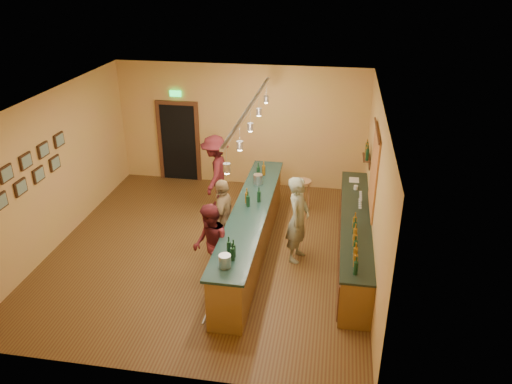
% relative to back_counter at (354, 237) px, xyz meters
% --- Properties ---
extents(floor, '(7.00, 7.00, 0.00)m').
position_rel_back_counter_xyz_m(floor, '(-2.97, -0.18, -0.49)').
color(floor, '#4F2C16').
rests_on(floor, ground).
extents(ceiling, '(6.50, 7.00, 0.02)m').
position_rel_back_counter_xyz_m(ceiling, '(-2.97, -0.18, 2.71)').
color(ceiling, silver).
rests_on(ceiling, wall_back).
extents(wall_back, '(6.50, 0.02, 3.20)m').
position_rel_back_counter_xyz_m(wall_back, '(-2.97, 3.32, 1.11)').
color(wall_back, gold).
rests_on(wall_back, floor).
extents(wall_front, '(6.50, 0.02, 3.20)m').
position_rel_back_counter_xyz_m(wall_front, '(-2.97, -3.68, 1.11)').
color(wall_front, gold).
rests_on(wall_front, floor).
extents(wall_left, '(0.02, 7.00, 3.20)m').
position_rel_back_counter_xyz_m(wall_left, '(-6.22, -0.18, 1.11)').
color(wall_left, gold).
rests_on(wall_left, floor).
extents(wall_right, '(0.02, 7.00, 3.20)m').
position_rel_back_counter_xyz_m(wall_right, '(0.28, -0.18, 1.11)').
color(wall_right, gold).
rests_on(wall_right, floor).
extents(doorway, '(1.15, 0.09, 2.48)m').
position_rel_back_counter_xyz_m(doorway, '(-4.67, 3.30, 0.64)').
color(doorway, black).
rests_on(doorway, wall_back).
extents(tapestry, '(0.03, 1.40, 1.60)m').
position_rel_back_counter_xyz_m(tapestry, '(0.26, 0.22, 1.36)').
color(tapestry, '#9F3B1F').
rests_on(tapestry, wall_right).
extents(bottle_shelf, '(0.17, 0.55, 0.54)m').
position_rel_back_counter_xyz_m(bottle_shelf, '(0.20, 1.72, 1.18)').
color(bottle_shelf, '#4A2C16').
rests_on(bottle_shelf, wall_right).
extents(picture_grid, '(0.06, 2.20, 0.70)m').
position_rel_back_counter_xyz_m(picture_grid, '(-6.18, -0.93, 1.46)').
color(picture_grid, '#382111').
rests_on(picture_grid, wall_left).
extents(back_counter, '(0.60, 4.55, 1.27)m').
position_rel_back_counter_xyz_m(back_counter, '(0.00, 0.00, 0.00)').
color(back_counter, brown).
rests_on(back_counter, floor).
extents(tasting_bar, '(0.73, 5.10, 1.38)m').
position_rel_back_counter_xyz_m(tasting_bar, '(-2.09, -0.18, 0.12)').
color(tasting_bar, brown).
rests_on(tasting_bar, floor).
extents(pendant_track, '(0.11, 4.60, 0.50)m').
position_rel_back_counter_xyz_m(pendant_track, '(-2.09, -0.18, 2.50)').
color(pendant_track, silver).
rests_on(pendant_track, ceiling).
extents(bartender, '(0.56, 0.73, 1.80)m').
position_rel_back_counter_xyz_m(bartender, '(-1.14, -0.20, 0.41)').
color(bartender, gray).
rests_on(bartender, floor).
extents(customer_a, '(0.87, 0.96, 1.62)m').
position_rel_back_counter_xyz_m(customer_a, '(-2.64, -1.31, 0.32)').
color(customer_a, '#59191E').
rests_on(customer_a, floor).
extents(customer_b, '(0.45, 0.99, 1.67)m').
position_rel_back_counter_xyz_m(customer_b, '(-2.64, -0.25, 0.35)').
color(customer_b, '#997A51').
rests_on(customer_b, floor).
extents(customer_c, '(0.72, 1.20, 1.82)m').
position_rel_back_counter_xyz_m(customer_c, '(-3.31, 1.81, 0.43)').
color(customer_c, '#59191E').
rests_on(customer_c, floor).
extents(bar_stool, '(0.38, 0.38, 0.78)m').
position_rel_back_counter_xyz_m(bar_stool, '(-1.20, 1.95, 0.15)').
color(bar_stool, '#AF834F').
rests_on(bar_stool, floor).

